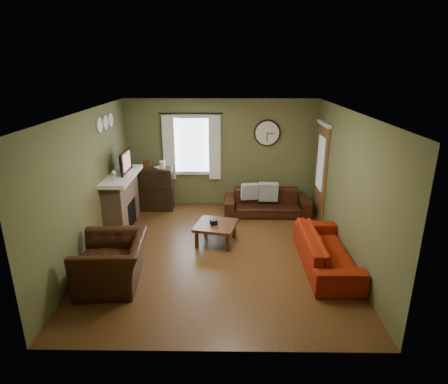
{
  "coord_description": "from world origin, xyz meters",
  "views": [
    {
      "loc": [
        0.19,
        -6.32,
        3.34
      ],
      "look_at": [
        0.1,
        0.4,
        1.05
      ],
      "focal_mm": 30.0,
      "sensor_mm": 36.0,
      "label": 1
    }
  ],
  "objects_px": {
    "bookshelf": "(155,189)",
    "armchair": "(112,262)",
    "sofa_red": "(326,250)",
    "coffee_table": "(216,233)",
    "sofa_brown": "(267,202)"
  },
  "relations": [
    {
      "from": "bookshelf",
      "to": "coffee_table",
      "type": "bearing_deg",
      "value": -49.62
    },
    {
      "from": "sofa_red",
      "to": "armchair",
      "type": "height_order",
      "value": "armchair"
    },
    {
      "from": "sofa_red",
      "to": "armchair",
      "type": "relative_size",
      "value": 1.73
    },
    {
      "from": "armchair",
      "to": "sofa_brown",
      "type": "bearing_deg",
      "value": 132.62
    },
    {
      "from": "bookshelf",
      "to": "armchair",
      "type": "xyz_separation_m",
      "value": [
        -0.07,
        -3.27,
        -0.13
      ]
    },
    {
      "from": "bookshelf",
      "to": "sofa_red",
      "type": "height_order",
      "value": "bookshelf"
    },
    {
      "from": "sofa_red",
      "to": "coffee_table",
      "type": "height_order",
      "value": "sofa_red"
    },
    {
      "from": "bookshelf",
      "to": "sofa_red",
      "type": "xyz_separation_m",
      "value": [
        3.47,
        -2.67,
        -0.22
      ]
    },
    {
      "from": "bookshelf",
      "to": "sofa_red",
      "type": "bearing_deg",
      "value": -37.59
    },
    {
      "from": "bookshelf",
      "to": "sofa_brown",
      "type": "distance_m",
      "value": 2.69
    },
    {
      "from": "sofa_red",
      "to": "coffee_table",
      "type": "xyz_separation_m",
      "value": [
        -1.94,
        0.87,
        -0.1
      ]
    },
    {
      "from": "armchair",
      "to": "sofa_red",
      "type": "bearing_deg",
      "value": 94.64
    },
    {
      "from": "armchair",
      "to": "coffee_table",
      "type": "height_order",
      "value": "armchair"
    },
    {
      "from": "sofa_red",
      "to": "armchair",
      "type": "xyz_separation_m",
      "value": [
        -3.54,
        -0.6,
        0.08
      ]
    },
    {
      "from": "bookshelf",
      "to": "armchair",
      "type": "relative_size",
      "value": 0.88
    }
  ]
}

